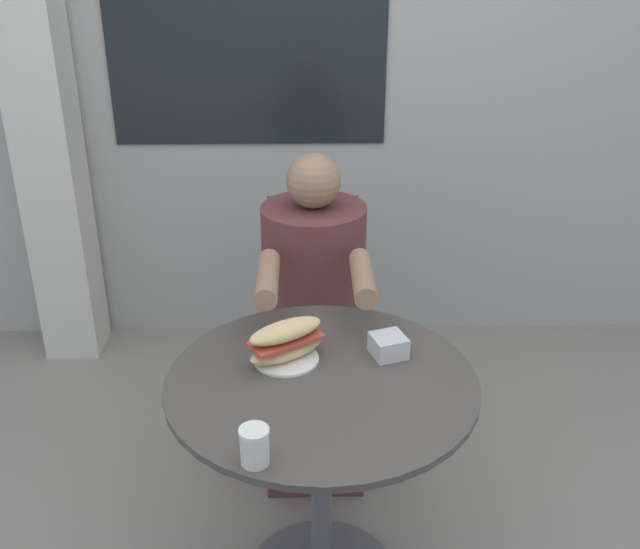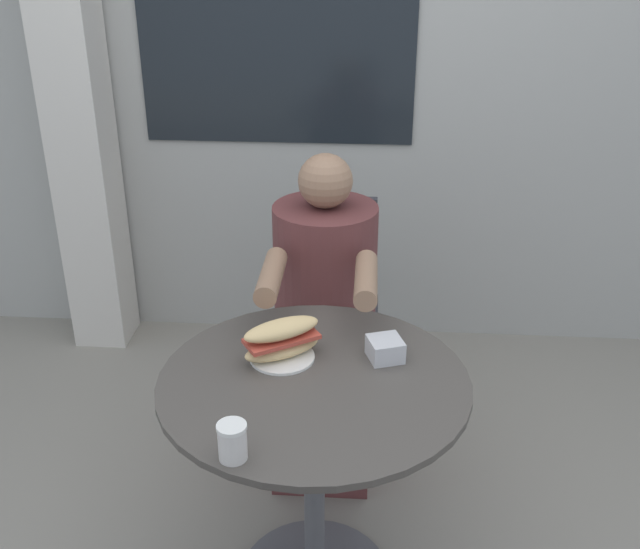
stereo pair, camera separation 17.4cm
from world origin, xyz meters
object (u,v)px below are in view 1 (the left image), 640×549
seated_diner (314,338)px  drink_cup (255,446)px  sandwich_on_plate (286,343)px  diner_chair (313,288)px  cafe_table (322,436)px

seated_diner → drink_cup: size_ratio=12.63×
seated_diner → sandwich_on_plate: (-0.08, -0.51, 0.29)m
sandwich_on_plate → diner_chair: bearing=84.5°
cafe_table → diner_chair: size_ratio=0.96×
seated_diner → cafe_table: bearing=91.1°
diner_chair → seated_diner: seated_diner is taller
sandwich_on_plate → drink_cup: (-0.06, -0.43, -0.01)m
seated_diner → drink_cup: (-0.14, -0.94, 0.28)m
diner_chair → seated_diner: 0.35m
diner_chair → sandwich_on_plate: bearing=84.3°
sandwich_on_plate → seated_diner: bearing=80.7°
diner_chair → sandwich_on_plate: 0.90m
sandwich_on_plate → drink_cup: bearing=-98.0°
seated_diner → sandwich_on_plate: seated_diner is taller
cafe_table → sandwich_on_plate: 0.28m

